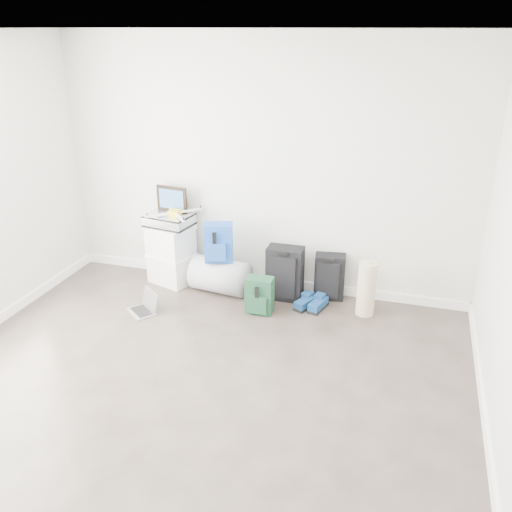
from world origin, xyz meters
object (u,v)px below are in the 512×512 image
(briefcase, at_px, (169,220))
(duffel_bag, at_px, (220,276))
(large_suitcase, at_px, (285,273))
(carry_on, at_px, (329,277))
(laptop, at_px, (145,307))
(boxes_stack, at_px, (171,254))

(briefcase, distance_m, duffel_bag, 0.84)
(duffel_bag, relative_size, large_suitcase, 1.06)
(large_suitcase, xyz_separation_m, carry_on, (0.46, 0.14, -0.04))
(carry_on, distance_m, laptop, 1.96)
(briefcase, bearing_deg, boxes_stack, 8.88)
(laptop, bearing_deg, boxes_stack, 130.58)
(large_suitcase, bearing_deg, boxes_stack, 177.81)
(large_suitcase, height_order, laptop, large_suitcase)
(duffel_bag, distance_m, carry_on, 1.19)
(duffel_bag, xyz_separation_m, carry_on, (1.17, 0.19, 0.06))
(large_suitcase, relative_size, carry_on, 1.17)
(boxes_stack, relative_size, large_suitcase, 1.16)
(carry_on, bearing_deg, laptop, -162.71)
(briefcase, bearing_deg, duffel_bag, 0.73)
(duffel_bag, distance_m, laptop, 0.89)
(large_suitcase, bearing_deg, briefcase, 177.81)
(boxes_stack, relative_size, laptop, 1.82)
(carry_on, height_order, laptop, carry_on)
(briefcase, relative_size, duffel_bag, 0.77)
(boxes_stack, bearing_deg, large_suitcase, 16.05)
(duffel_bag, height_order, laptop, duffel_bag)
(duffel_bag, relative_size, laptop, 1.67)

